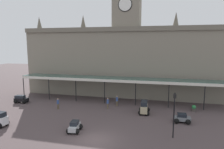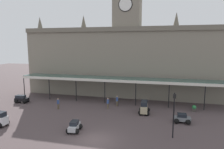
% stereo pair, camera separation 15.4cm
% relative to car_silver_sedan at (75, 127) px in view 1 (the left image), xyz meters
% --- Properties ---
extents(ground_plane, '(140.00, 140.00, 0.00)m').
position_rel_car_silver_sedan_xyz_m(ground_plane, '(2.95, -1.52, -0.50)').
color(ground_plane, '#4F4142').
extents(station_building, '(38.70, 6.50, 19.89)m').
position_rel_car_silver_sedan_xyz_m(station_building, '(2.95, 18.16, 6.46)').
color(station_building, gray).
rests_on(station_building, ground).
extents(entrance_canopy, '(35.98, 3.26, 4.15)m').
position_rel_car_silver_sedan_xyz_m(entrance_canopy, '(2.95, 12.68, 3.49)').
color(entrance_canopy, '#38564C').
rests_on(entrance_canopy, ground).
extents(car_silver_sedan, '(1.65, 2.13, 1.19)m').
position_rel_car_silver_sedan_xyz_m(car_silver_sedan, '(0.00, 0.00, 0.00)').
color(car_silver_sedan, '#B2B5BA').
rests_on(car_silver_sedan, ground).
extents(car_black_estate, '(2.32, 1.67, 1.27)m').
position_rel_car_silver_sedan_xyz_m(car_black_estate, '(-13.35, 8.45, 0.06)').
color(car_black_estate, black).
rests_on(car_black_estate, ground).
extents(car_grey_sedan, '(2.06, 1.54, 1.19)m').
position_rel_car_silver_sedan_xyz_m(car_grey_sedan, '(12.07, 5.49, 0.00)').
color(car_grey_sedan, slate).
rests_on(car_grey_sedan, ground).
extents(car_beige_van, '(1.63, 2.42, 1.77)m').
position_rel_car_silver_sedan_xyz_m(car_beige_van, '(7.17, 7.86, 0.30)').
color(car_beige_van, tan).
rests_on(car_beige_van, ground).
extents(pedestrian_beside_cars, '(0.36, 0.34, 1.67)m').
position_rel_car_silver_sedan_xyz_m(pedestrian_beside_cars, '(-5.66, 6.81, 0.41)').
color(pedestrian_beside_cars, brown).
rests_on(pedestrian_beside_cars, ground).
extents(pedestrian_crossing_forecourt, '(0.34, 0.38, 1.67)m').
position_rel_car_silver_sedan_xyz_m(pedestrian_crossing_forecourt, '(2.70, 10.37, 0.41)').
color(pedestrian_crossing_forecourt, brown).
rests_on(pedestrian_crossing_forecourt, ground).
extents(pedestrian_near_entrance, '(0.34, 0.39, 1.67)m').
position_rel_car_silver_sedan_xyz_m(pedestrian_near_entrance, '(1.61, 8.75, 0.41)').
color(pedestrian_near_entrance, brown).
rests_on(pedestrian_near_entrance, ground).
extents(victorian_lamppost, '(0.30, 0.30, 4.87)m').
position_rel_car_silver_sedan_xyz_m(victorian_lamppost, '(10.71, 0.92, 2.53)').
color(victorian_lamppost, black).
rests_on(victorian_lamppost, ground).
extents(planter_by_canopy, '(0.60, 0.60, 0.96)m').
position_rel_car_silver_sedan_xyz_m(planter_by_canopy, '(14.20, 10.37, -0.01)').
color(planter_by_canopy, '#47423D').
rests_on(planter_by_canopy, ground).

